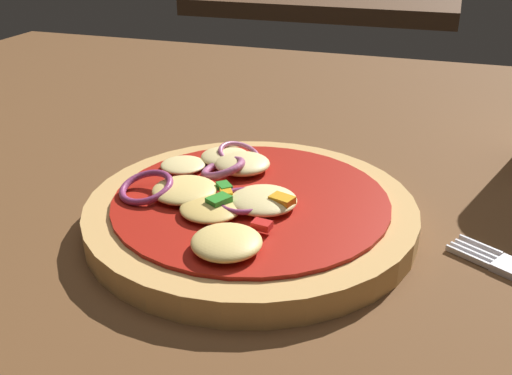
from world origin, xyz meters
TOP-DOWN VIEW (x-y plane):
  - dining_table at (0.00, 0.00)m, footprint 1.24×1.08m
  - pizza at (-0.01, -0.02)m, footprint 0.24×0.24m

SIDE VIEW (x-z plane):
  - dining_table at x=0.00m, z-range 0.00..0.04m
  - pizza at x=-0.01m, z-range 0.03..0.07m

